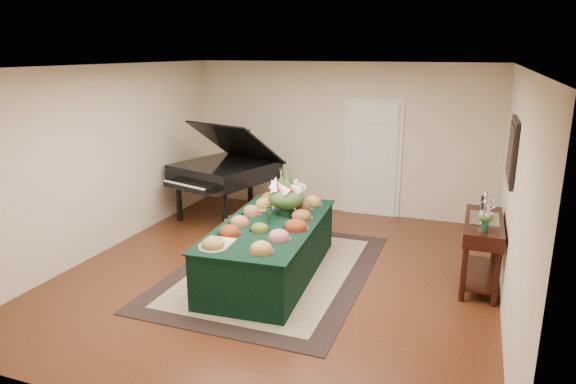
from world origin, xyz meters
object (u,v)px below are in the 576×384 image
(grand_piano, at_px, (225,170))
(mahogany_sideboard, at_px, (483,235))
(buffet_table, at_px, (270,249))
(floral_centerpiece, at_px, (286,192))

(grand_piano, distance_m, mahogany_sideboard, 4.44)
(grand_piano, relative_size, mahogany_sideboard, 1.55)
(buffet_table, height_order, mahogany_sideboard, mahogany_sideboard)
(mahogany_sideboard, bearing_deg, grand_piano, 162.98)
(buffet_table, distance_m, grand_piano, 2.60)
(floral_centerpiece, distance_m, grand_piano, 2.27)
(grand_piano, bearing_deg, mahogany_sideboard, -17.02)
(buffet_table, height_order, grand_piano, grand_piano)
(grand_piano, bearing_deg, floral_centerpiece, -41.32)
(buffet_table, bearing_deg, grand_piano, 130.10)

